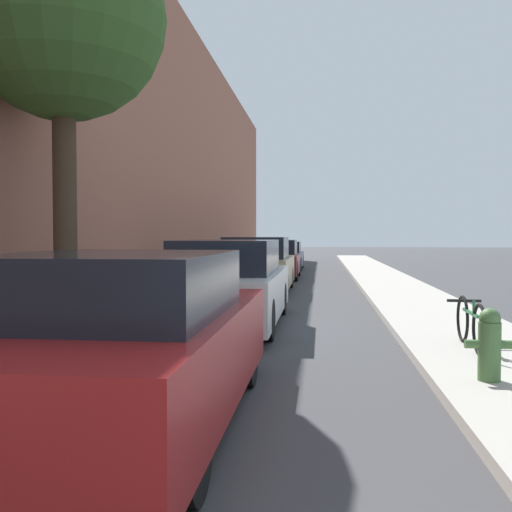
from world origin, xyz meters
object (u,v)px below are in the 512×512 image
Objects in this scene: street_tree_near at (63,19)px; bicycle at (470,323)px; parked_car_champagne at (257,266)px; parked_car_navy at (283,256)px; fire_hydrant at (490,343)px; parked_car_maroon at (275,260)px; parked_car_red at (121,343)px; parked_car_white at (229,285)px.

street_tree_near is 3.91× the size of bicycle.
parked_car_champagne is 10.36m from parked_car_navy.
street_tree_near is at bearing -104.14° from parked_car_champagne.
street_tree_near is at bearing 158.79° from fire_hydrant.
parked_car_navy is at bearing 102.44° from bicycle.
parked_car_navy reaches higher than fire_hydrant.
street_tree_near is 7.10m from fire_hydrant.
bicycle is (3.54, -13.05, -0.22)m from parked_car_maroon.
fire_hydrant is (3.29, 1.37, -0.19)m from parked_car_red.
parked_car_champagne reaches higher than parked_car_navy.
street_tree_near reaches higher than parked_car_navy.
parked_car_red reaches higher than fire_hydrant.
bicycle is at bearing -4.37° from street_tree_near.
parked_car_white is 1.19× the size of parked_car_maroon.
parked_car_maroon reaches higher than bicycle.
parked_car_champagne is 10.39m from fire_hydrant.
bicycle is (5.59, -0.43, -4.21)m from street_tree_near.
parked_car_navy is at bearing 90.51° from parked_car_white.
parked_car_champagne is (-0.16, 5.90, 0.01)m from parked_car_white.
fire_hydrant reaches higher than bicycle.
fire_hydrant is at bearing -77.30° from parked_car_maroon.
parked_car_red is 0.98× the size of parked_car_champagne.
street_tree_near is (-1.95, -7.73, 3.95)m from parked_car_champagne.
street_tree_near reaches higher than fire_hydrant.
street_tree_near reaches higher than parked_car_red.
parked_car_champagne is at bearing 109.20° from fire_hydrant.
fire_hydrant is at bearing -80.44° from parked_car_navy.
street_tree_near is at bearing 176.99° from bicycle.
parked_car_red is 4.65m from bicycle.
parked_car_navy is 18.87m from bicycle.
fire_hydrant is (3.25, -3.91, -0.21)m from parked_car_white.
parked_car_navy is at bearing 90.86° from parked_car_maroon.
parked_car_maroon is at bearing 102.70° from fire_hydrant.
parked_car_maroon is 0.99× the size of parked_car_navy.
parked_car_champagne reaches higher than parked_car_white.
parked_car_maroon is at bearing -89.14° from parked_car_navy.
bicycle is at bearing 82.10° from fire_hydrant.
parked_car_white is at bearing -89.68° from parked_car_maroon.
parked_car_champagne is at bearing 75.86° from street_tree_near.
parked_car_white is 1.08× the size of parked_car_champagne.
parked_car_maroon reaches higher than fire_hydrant.
bicycle is at bearing -32.97° from parked_car_white.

